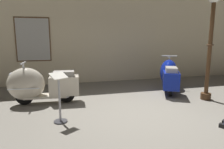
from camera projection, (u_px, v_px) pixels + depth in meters
ground_plane at (144, 115)px, 4.60m from camera, size 60.00×60.00×0.00m
showroom_back_wall at (106, 33)px, 7.85m from camera, size 18.00×0.24×3.81m
scooter_0 at (38, 85)px, 5.28m from camera, size 1.85×0.65×1.11m
scooter_1 at (169, 75)px, 6.69m from camera, size 1.29×1.89×1.13m
lamppost at (211, 34)px, 5.41m from camera, size 0.34×0.34×2.96m
info_stanchion at (60, 102)px, 4.12m from camera, size 0.39×0.36×1.04m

